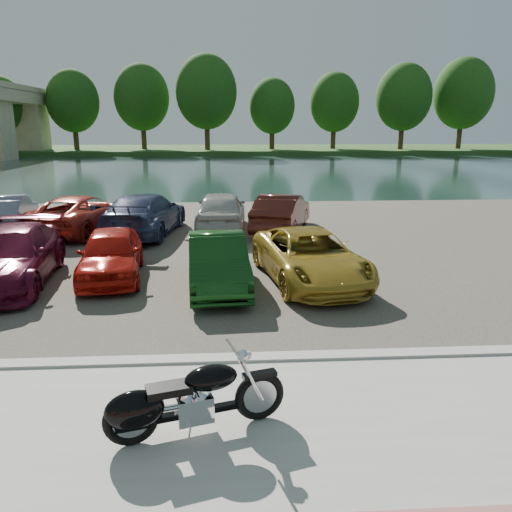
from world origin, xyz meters
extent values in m
plane|color=#595447|center=(0.00, 0.00, 0.00)|extent=(200.00, 200.00, 0.00)
cube|color=#9D9B94|center=(0.00, -1.00, 0.05)|extent=(60.00, 6.00, 0.10)
cube|color=#9D9B94|center=(0.00, 2.00, 0.07)|extent=(60.00, 0.30, 0.14)
cube|color=#3D3932|center=(0.00, 11.00, 0.02)|extent=(60.00, 18.00, 0.04)
cube|color=#192D2B|center=(0.00, 40.00, 0.00)|extent=(120.00, 40.00, 0.00)
cube|color=#20491A|center=(0.00, 72.00, 0.30)|extent=(120.00, 24.00, 0.60)
cube|color=tan|center=(-28.00, 66.00, 3.60)|extent=(6.00, 4.00, 7.20)
cylinder|color=#382A14|center=(-30.00, 64.60, 2.85)|extent=(0.70, 0.70, 4.50)
ellipsoid|color=#163A10|center=(-30.00, 64.60, 6.45)|extent=(6.30, 6.30, 7.56)
cylinder|color=#382A14|center=(-21.00, 66.00, 3.08)|extent=(0.70, 0.70, 4.95)
ellipsoid|color=#163A10|center=(-21.00, 66.00, 7.04)|extent=(6.93, 6.93, 8.32)
cylinder|color=#382A14|center=(-12.00, 67.40, 3.30)|extent=(0.70, 0.70, 5.40)
ellipsoid|color=#163A10|center=(-12.00, 67.40, 7.62)|extent=(7.56, 7.56, 9.07)
cylinder|color=#382A14|center=(-3.00, 64.60, 3.52)|extent=(0.70, 0.70, 5.85)
ellipsoid|color=#163A10|center=(-3.00, 64.60, 8.21)|extent=(8.19, 8.19, 9.83)
cylinder|color=#382A14|center=(6.00, 66.00, 2.85)|extent=(0.70, 0.70, 4.50)
ellipsoid|color=#163A10|center=(6.00, 66.00, 6.45)|extent=(6.30, 6.30, 7.56)
cylinder|color=#382A14|center=(15.00, 67.40, 3.08)|extent=(0.70, 0.70, 4.95)
ellipsoid|color=#163A10|center=(15.00, 67.40, 7.04)|extent=(6.93, 6.93, 8.32)
cylinder|color=#382A14|center=(24.00, 64.60, 3.30)|extent=(0.70, 0.70, 5.40)
ellipsoid|color=#163A10|center=(24.00, 64.60, 7.62)|extent=(7.56, 7.56, 9.07)
cylinder|color=#382A14|center=(33.00, 66.00, 3.52)|extent=(0.70, 0.70, 5.85)
ellipsoid|color=#163A10|center=(33.00, 66.00, 8.21)|extent=(8.19, 8.19, 9.83)
torus|color=black|center=(-0.26, 0.21, 0.44)|extent=(0.69, 0.30, 0.68)
torus|color=black|center=(-1.85, -0.24, 0.44)|extent=(0.69, 0.30, 0.68)
cylinder|color=#B2B2B7|center=(-0.26, 0.21, 0.44)|extent=(0.46, 0.18, 0.46)
cylinder|color=#B2B2B7|center=(-1.85, -0.24, 0.44)|extent=(0.46, 0.18, 0.46)
cylinder|color=silver|center=(-0.37, 0.08, 0.74)|extent=(0.33, 0.14, 0.63)
cylinder|color=silver|center=(-0.42, 0.27, 0.74)|extent=(0.33, 0.14, 0.63)
cylinder|color=silver|center=(-0.58, 0.12, 1.13)|extent=(0.24, 0.73, 0.04)
sphere|color=silver|center=(-0.48, 0.15, 1.05)|extent=(0.20, 0.20, 0.16)
sphere|color=silver|center=(-0.42, 0.17, 1.05)|extent=(0.14, 0.14, 0.11)
cube|color=black|center=(-0.26, 0.21, 0.75)|extent=(0.47, 0.26, 0.06)
cube|color=black|center=(-1.06, -0.01, 0.38)|extent=(1.18, 0.42, 0.08)
cube|color=silver|center=(-1.10, -0.02, 0.45)|extent=(0.52, 0.43, 0.34)
cylinder|color=silver|center=(-1.01, 0.00, 0.65)|extent=(0.28, 0.24, 0.27)
cylinder|color=silver|center=(-1.20, -0.05, 0.65)|extent=(0.28, 0.24, 0.27)
ellipsoid|color=black|center=(-0.88, 0.04, 0.82)|extent=(0.75, 0.53, 0.32)
cube|color=black|center=(-1.39, -0.11, 0.76)|extent=(0.61, 0.42, 0.10)
ellipsoid|color=black|center=(-1.80, -0.22, 0.56)|extent=(0.79, 0.52, 0.50)
cube|color=black|center=(-1.85, -0.24, 0.49)|extent=(0.43, 0.28, 0.30)
cylinder|color=silver|center=(-1.44, 0.05, 0.32)|extent=(1.08, 0.39, 0.09)
cylinder|color=silver|center=(-1.44, 0.05, 0.40)|extent=(1.08, 0.39, 0.09)
cylinder|color=#B2B2B7|center=(-1.15, -0.23, 0.23)|extent=(0.06, 0.14, 0.22)
imported|color=#4D0B21|center=(-6.00, 6.63, 0.73)|extent=(2.46, 4.97, 1.39)
imported|color=#AE140B|center=(-3.63, 6.98, 0.68)|extent=(1.96, 3.92, 1.28)
imported|color=#0F3A11|center=(-0.88, 6.01, 0.68)|extent=(1.61, 3.98, 1.29)
imported|color=#A88826|center=(1.43, 6.37, 0.68)|extent=(2.82, 4.91, 1.29)
imported|color=slate|center=(-8.42, 12.17, 0.79)|extent=(2.43, 4.78, 1.50)
imported|color=#AA2A1C|center=(-6.00, 12.86, 0.73)|extent=(3.26, 5.30, 1.37)
imported|color=navy|center=(-3.58, 12.26, 0.79)|extent=(2.81, 5.42, 1.50)
imported|color=#AFB0AB|center=(-0.84, 12.94, 0.79)|extent=(1.99, 4.47, 1.49)
imported|color=#451812|center=(1.41, 12.58, 0.74)|extent=(2.70, 4.48, 1.39)
camera|label=1|loc=(-0.67, -5.63, 3.88)|focal=35.00mm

